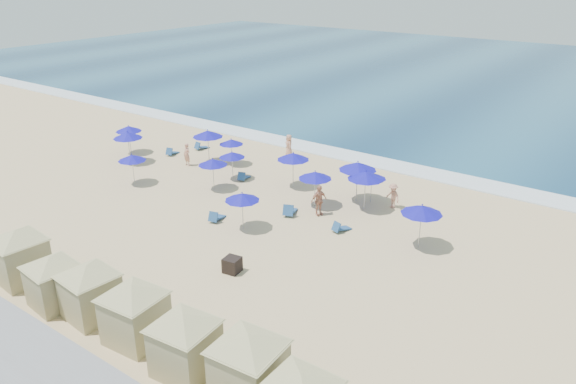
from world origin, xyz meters
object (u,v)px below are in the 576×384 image
Objects in this scene: umbrella_12 at (213,162)px; cabana_2 at (89,285)px; umbrella_8 at (315,175)px; beachgoer_0 at (187,155)px; umbrella_13 at (366,175)px; umbrella_4 at (231,142)px; cabana_1 at (52,275)px; umbrella_5 at (232,155)px; umbrella_11 at (422,210)px; umbrella_1 at (128,135)px; umbrella_7 at (293,156)px; trash_bin at (232,265)px; beachgoer_3 at (289,145)px; cabana_0 at (18,249)px; cabana_5 at (249,358)px; umbrella_0 at (129,129)px; cabana_4 at (184,336)px; umbrella_10 at (372,176)px; umbrella_6 at (242,197)px; umbrella_2 at (208,134)px; umbrella_9 at (358,166)px; beachgoer_2 at (393,196)px; beachgoer_1 at (319,200)px; umbrella_3 at (132,158)px; cabana_3 at (134,306)px.

cabana_2 is at bearing -66.64° from umbrella_12.
umbrella_8 is 11.94m from beachgoer_0.
beachgoer_0 is (-14.58, -0.78, -1.36)m from umbrella_13.
cabana_1 is at bearing -71.57° from umbrella_4.
umbrella_11 is (14.76, -1.79, 0.38)m from umbrella_5.
cabana_2 is 1.74× the size of umbrella_1.
umbrella_7 is (-1.97, 17.31, 0.58)m from cabana_2.
trash_bin is at bearing 69.98° from cabana_2.
umbrella_7 is at bearing -12.30° from beachgoer_3.
cabana_0 reaches higher than umbrella_13.
cabana_5 is 24.96m from beachgoer_0.
beachgoer_3 is (2.25, 4.16, -0.91)m from umbrella_4.
cabana_1 reaches higher than trash_bin.
umbrella_11 is (8.56, 14.18, 0.60)m from cabana_2.
cabana_1 is 21.55m from umbrella_0.
cabana_4 is 2.13× the size of umbrella_10.
beachgoer_3 is (-5.58, 12.03, -1.08)m from umbrella_6.
umbrella_2 is (-4.81, 17.70, 0.59)m from cabana_0.
umbrella_9 reaches higher than umbrella_4.
umbrella_9 is at bearing -2.88° from umbrella_4.
umbrella_2 reaches higher than umbrella_6.
umbrella_0 is 21.85m from beachgoer_2.
beachgoer_1 is at bearing -35.81° from umbrella_7.
cabana_0 reaches higher than umbrella_6.
cabana_2 is at bearing 1.43° from cabana_0.
umbrella_1 reaches higher than umbrella_6.
umbrella_11 is at bearing -73.47° from beachgoer_1.
cabana_1 is 2.19× the size of beachgoer_1.
umbrella_1 is 1.00× the size of umbrella_11.
trash_bin is at bearing -82.44° from beachgoer_2.
cabana_5 is at bearing -136.47° from beachgoer_1.
umbrella_6 is 7.99m from umbrella_9.
umbrella_13 reaches higher than umbrella_3.
cabana_3 reaches higher than beachgoer_0.
umbrella_5 reaches higher than umbrella_4.
umbrella_3 is 1.05× the size of umbrella_4.
cabana_4 is at bearing 2.26° from cabana_1.
cabana_3 is at bearing -57.45° from umbrella_12.
beachgoer_2 is (1.50, 0.01, -0.98)m from umbrella_10.
cabana_1 is at bearing -174.72° from cabana_3.
cabana_1 is at bearing -107.01° from umbrella_10.
trash_bin is 12.05m from beachgoer_2.
trash_bin is at bearing -24.11° from umbrella_1.
umbrella_8 is at bearing -126.17° from beachgoer_2.
umbrella_7 is (-7.74, 17.41, 0.57)m from cabana_4.
umbrella_8 is (1.05, 15.44, 0.48)m from cabana_2.
umbrella_4 is 0.83× the size of umbrella_7.
umbrella_9 is 1.07× the size of umbrella_13.
umbrella_12 is (10.65, -1.72, -0.10)m from umbrella_0.
umbrella_1 is 23.35m from umbrella_11.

